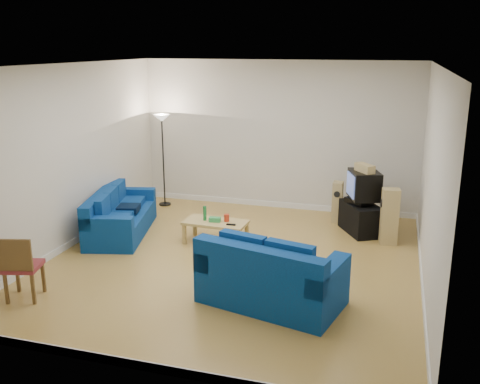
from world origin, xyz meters
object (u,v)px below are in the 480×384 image
(sofa_three_seat, at_px, (118,218))
(coffee_table, at_px, (216,224))
(tv_stand, at_px, (361,218))
(sofa_loveseat, at_px, (270,280))
(television, at_px, (364,185))

(sofa_three_seat, relative_size, coffee_table, 1.96)
(coffee_table, bearing_deg, sofa_three_seat, -178.55)
(coffee_table, height_order, tv_stand, tv_stand)
(sofa_loveseat, relative_size, tv_stand, 2.26)
(sofa_three_seat, bearing_deg, sofa_loveseat, 45.57)
(sofa_loveseat, distance_m, tv_stand, 3.52)
(tv_stand, xyz_separation_m, television, (0.02, 0.05, 0.65))
(sofa_three_seat, height_order, tv_stand, sofa_three_seat)
(sofa_three_seat, xyz_separation_m, coffee_table, (1.94, 0.05, 0.05))
(tv_stand, distance_m, television, 0.66)
(coffee_table, xyz_separation_m, television, (2.50, 1.37, 0.58))
(sofa_three_seat, relative_size, sofa_loveseat, 1.09)
(television, bearing_deg, tv_stand, -39.09)
(coffee_table, relative_size, television, 1.44)
(sofa_loveseat, relative_size, coffee_table, 1.80)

